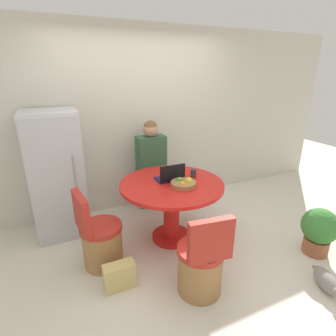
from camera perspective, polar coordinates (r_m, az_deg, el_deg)
The scene contains 13 objects.
ground_plane at distance 3.19m, azimuth 3.52°, elevation -18.14°, with size 12.00×12.00×0.00m, color beige.
wall_back at distance 3.90m, azimuth -6.15°, elevation 10.11°, with size 7.00×0.06×2.60m.
refrigerator at distance 3.50m, azimuth -22.97°, elevation -1.36°, with size 0.62×0.63×1.57m.
dining_table at distance 3.15m, azimuth 0.75°, elevation -6.58°, with size 1.22×1.22×0.76m.
chair_left_side at distance 2.96m, azimuth -14.52°, elevation -15.12°, with size 0.46×0.44×0.87m.
chair_near_camera at distance 2.59m, azimuth 7.21°, elevation -20.38°, with size 0.44×0.45×0.87m.
person_seated at distance 3.80m, azimuth -3.89°, elevation 1.35°, with size 0.40×0.37×1.36m.
laptop at distance 3.11m, azimuth 0.49°, elevation -1.92°, with size 0.32×0.22×0.22m.
fruit_bowl at distance 2.96m, azimuth 3.41°, elevation -3.39°, with size 0.29×0.29×0.10m.
coffee_cup at distance 3.22m, azimuth 5.55°, elevation -1.11°, with size 0.07×0.07×0.10m.
cat at distance 3.13m, azimuth 31.27°, elevation -20.28°, with size 0.28×0.43×0.18m.
potted_plant at distance 3.47m, azimuth 30.06°, elevation -11.50°, with size 0.40×0.40×0.55m.
handbag at distance 2.76m, azimuth -10.49°, elevation -22.10°, with size 0.30×0.14×0.26m.
Camera 1 is at (-1.20, -2.20, 1.97)m, focal length 28.00 mm.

